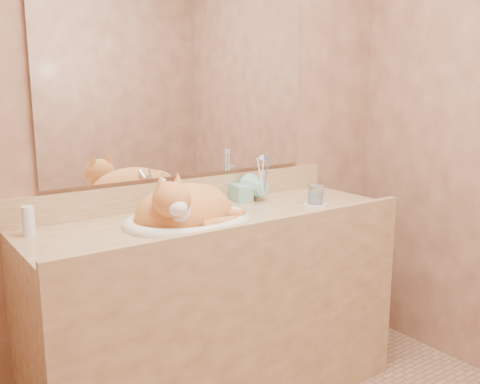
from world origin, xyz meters
TOP-DOWN VIEW (x-y plane):
  - wall_back at (0.00, 1.00)m, footprint 2.40×0.02m
  - vanity_counter at (0.00, 0.72)m, footprint 1.60×0.55m
  - mirror at (0.00, 0.99)m, footprint 1.30×0.02m
  - sink_basin at (-0.16, 0.70)m, footprint 0.54×0.46m
  - faucet at (-0.16, 0.90)m, footprint 0.07×0.12m
  - cat at (-0.17, 0.71)m, footprint 0.42×0.35m
  - soap_dispenser at (0.24, 0.86)m, footprint 0.09×0.09m
  - toothbrush_cup at (0.32, 0.83)m, footprint 0.12×0.12m
  - toothbrushes at (0.32, 0.83)m, footprint 0.04×0.04m
  - saucer at (0.47, 0.63)m, footprint 0.11×0.11m
  - water_glass at (0.47, 0.63)m, footprint 0.07×0.07m
  - lotion_bottle at (-0.72, 0.87)m, footprint 0.05×0.05m

SIDE VIEW (x-z plane):
  - vanity_counter at x=0.00m, z-range 0.00..0.85m
  - saucer at x=0.47m, z-range 0.85..0.86m
  - water_glass at x=0.47m, z-range 0.86..0.94m
  - lotion_bottle at x=-0.72m, z-range 0.85..0.96m
  - toothbrush_cup at x=0.32m, z-range 0.85..0.96m
  - cat at x=-0.17m, z-range 0.80..1.03m
  - faucet at x=-0.16m, z-range 0.85..1.01m
  - sink_basin at x=-0.16m, z-range 0.85..1.01m
  - soap_dispenser at x=0.24m, z-range 0.85..1.02m
  - toothbrushes at x=0.32m, z-range 0.87..1.09m
  - wall_back at x=0.00m, z-range 0.00..2.50m
  - mirror at x=0.00m, z-range 0.99..1.79m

